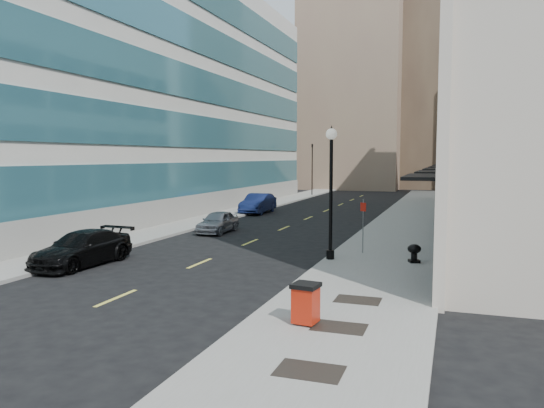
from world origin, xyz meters
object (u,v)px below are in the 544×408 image
Objects in this scene: car_black_pickup at (82,248)px; car_blue_sedan at (258,203)px; trash_bin at (306,302)px; urn_planter at (414,251)px; traffic_signal at (312,147)px; car_silver_sedan at (218,222)px; sign_post at (363,219)px; lamppost at (331,181)px.

car_blue_sedan reaches higher than car_black_pickup.
urn_planter is at bearing 84.87° from trash_bin.
car_silver_sedan is (2.30, -31.23, -5.05)m from traffic_signal.
traffic_signal is 42.31m from car_black_pickup.
sign_post is at bearing 99.07° from trash_bin.
traffic_signal is 48.80m from trash_bin.
traffic_signal is at bearing 110.89° from urn_planter.
traffic_signal is 1.20× the size of lamppost.
traffic_signal is at bearing 132.38° from sign_post.
lamppost is at bearing -39.74° from car_silver_sedan.
trash_bin is (9.89, -15.77, 0.08)m from car_silver_sedan.
trash_bin is (12.19, -47.00, -4.97)m from traffic_signal.
car_black_pickup is 2.00× the size of sign_post.
car_black_pickup is 6.45× the size of urn_planter.
urn_planter is (14.32, -37.53, -5.09)m from traffic_signal.
lamppost reaches higher than urn_planter.
lamppost is 4.60m from urn_planter.
sign_post is at bearing 148.08° from urn_planter.
traffic_signal is 38.14m from sign_post.
car_silver_sedan is 11.20m from lamppost.
trash_bin is at bearing -20.66° from car_black_pickup.
traffic_signal is 20.61m from car_blue_sedan.
traffic_signal is 2.78× the size of sign_post.
car_black_pickup is at bearing -98.52° from car_silver_sedan.
car_blue_sedan is (-0.27, 22.00, 0.07)m from car_black_pickup.
trash_bin is at bearing -81.31° from lamppost.
car_silver_sedan is at bearing 177.58° from sign_post.
car_silver_sedan is (1.33, 10.77, -0.06)m from car_black_pickup.
urn_planter is at bearing -53.29° from car_blue_sedan.
traffic_signal is 8.97× the size of urn_planter.
car_black_pickup reaches higher than trash_bin.
sign_post reaches higher than car_black_pickup.
car_black_pickup is 11.01m from lamppost.
car_blue_sedan is (-1.60, 11.23, 0.14)m from car_silver_sedan.
traffic_signal reaches higher than urn_planter.
urn_planter is at bearing -29.16° from car_silver_sedan.
car_blue_sedan is at bearing 149.06° from sign_post.
sign_post is (11.90, -36.02, -3.96)m from traffic_signal.
car_black_pickup is 14.08m from urn_planter.
urn_planter is at bearing 6.45° from lamppost.
traffic_signal is 1.39× the size of car_black_pickup.
sign_post is 3.23× the size of urn_planter.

